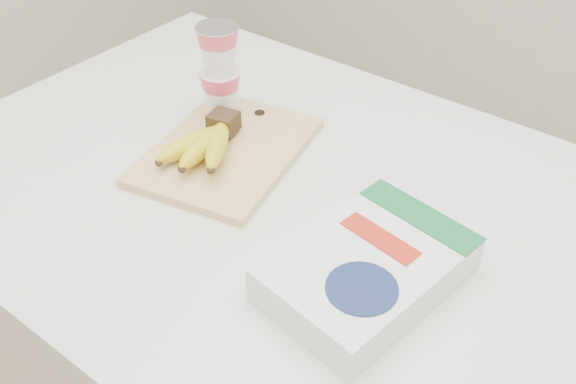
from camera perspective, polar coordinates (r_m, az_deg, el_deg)
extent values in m
cube|color=white|center=(1.39, 0.16, -15.65)|extent=(1.28, 0.85, 0.96)
cube|color=#E4C27D|center=(1.13, -5.44, 3.65)|extent=(0.30, 0.36, 0.02)
cube|color=#382816|center=(1.15, -5.74, 6.20)|extent=(0.06, 0.05, 0.03)
ellipsoid|color=gold|center=(1.11, -8.55, 4.25)|extent=(0.04, 0.16, 0.05)
sphere|color=#382816|center=(1.07, -11.40, 2.58)|extent=(0.01, 0.01, 0.01)
ellipsoid|color=gold|center=(1.09, -7.54, 4.13)|extent=(0.07, 0.16, 0.05)
sphere|color=#382816|center=(1.04, -9.41, 2.03)|extent=(0.01, 0.01, 0.01)
ellipsoid|color=gold|center=(1.08, -6.30, 4.23)|extent=(0.12, 0.15, 0.05)
sphere|color=#382816|center=(1.02, -6.87, 1.95)|extent=(0.01, 0.01, 0.01)
cylinder|color=silver|center=(1.13, -6.35, 14.36)|extent=(0.08, 0.08, 0.00)
cube|color=white|center=(0.88, 7.03, -6.88)|extent=(0.22, 0.30, 0.06)
cube|color=#176734|center=(0.93, 11.67, -2.05)|extent=(0.19, 0.08, 0.00)
cylinder|color=#15234F|center=(0.81, 6.58, -8.50)|extent=(0.11, 0.11, 0.00)
cube|color=red|center=(0.88, 8.17, -4.07)|extent=(0.12, 0.05, 0.00)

